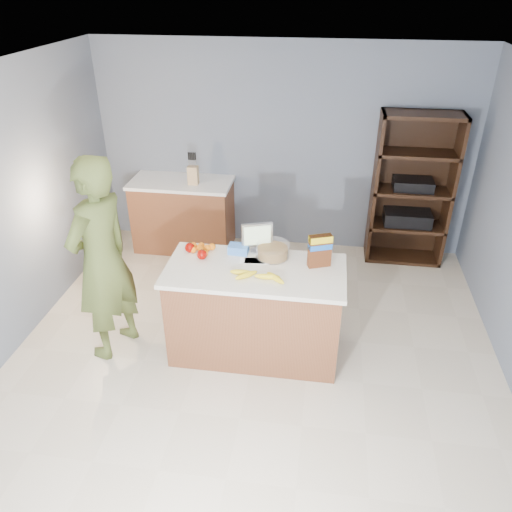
# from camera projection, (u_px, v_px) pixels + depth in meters

# --- Properties ---
(floor) EXTENTS (4.50, 5.00, 0.02)m
(floor) POSITION_uv_depth(u_px,v_px,m) (250.00, 371.00, 4.49)
(floor) COLOR beige
(floor) RESTS_ON ground
(walls) EXTENTS (4.52, 5.02, 2.51)m
(walls) POSITION_uv_depth(u_px,v_px,m) (249.00, 203.00, 3.66)
(walls) COLOR slate
(walls) RESTS_ON ground
(counter_peninsula) EXTENTS (1.56, 0.76, 0.90)m
(counter_peninsula) POSITION_uv_depth(u_px,v_px,m) (255.00, 314.00, 4.54)
(counter_peninsula) COLOR brown
(counter_peninsula) RESTS_ON ground
(back_cabinet) EXTENTS (1.24, 0.62, 0.90)m
(back_cabinet) POSITION_uv_depth(u_px,v_px,m) (184.00, 214.00, 6.30)
(back_cabinet) COLOR brown
(back_cabinet) RESTS_ON ground
(shelving_unit) EXTENTS (0.90, 0.40, 1.80)m
(shelving_unit) POSITION_uv_depth(u_px,v_px,m) (411.00, 192.00, 5.87)
(shelving_unit) COLOR black
(shelving_unit) RESTS_ON ground
(person) EXTENTS (0.65, 0.80, 1.90)m
(person) POSITION_uv_depth(u_px,v_px,m) (102.00, 261.00, 4.32)
(person) COLOR #495626
(person) RESTS_ON ground
(knife_block) EXTENTS (0.12, 0.10, 0.31)m
(knife_block) POSITION_uv_depth(u_px,v_px,m) (193.00, 175.00, 5.94)
(knife_block) COLOR tan
(knife_block) RESTS_ON back_cabinet
(envelopes) EXTENTS (0.27, 0.14, 0.00)m
(envelopes) POSITION_uv_depth(u_px,v_px,m) (255.00, 261.00, 4.41)
(envelopes) COLOR white
(envelopes) RESTS_ON counter_peninsula
(bananas) EXTENTS (0.49, 0.19, 0.05)m
(bananas) POSITION_uv_depth(u_px,v_px,m) (258.00, 275.00, 4.16)
(bananas) COLOR yellow
(bananas) RESTS_ON counter_peninsula
(apples) EXTENTS (0.23, 0.20, 0.09)m
(apples) POSITION_uv_depth(u_px,v_px,m) (196.00, 251.00, 4.48)
(apples) COLOR #830500
(apples) RESTS_ON counter_peninsula
(oranges) EXTENTS (0.24, 0.19, 0.06)m
(oranges) POSITION_uv_depth(u_px,v_px,m) (202.00, 248.00, 4.55)
(oranges) COLOR orange
(oranges) RESTS_ON counter_peninsula
(blue_carton) EXTENTS (0.19, 0.13, 0.08)m
(blue_carton) POSITION_uv_depth(u_px,v_px,m) (238.00, 249.00, 4.52)
(blue_carton) COLOR blue
(blue_carton) RESTS_ON counter_peninsula
(salad_bowl) EXTENTS (0.30, 0.30, 0.13)m
(salad_bowl) POSITION_uv_depth(u_px,v_px,m) (273.00, 251.00, 4.45)
(salad_bowl) COLOR #267219
(salad_bowl) RESTS_ON counter_peninsula
(tv) EXTENTS (0.28, 0.12, 0.28)m
(tv) POSITION_uv_depth(u_px,v_px,m) (257.00, 236.00, 4.49)
(tv) COLOR silver
(tv) RESTS_ON counter_peninsula
(cereal_box) EXTENTS (0.21, 0.14, 0.30)m
(cereal_box) POSITION_uv_depth(u_px,v_px,m) (320.00, 249.00, 4.26)
(cereal_box) COLOR #592B14
(cereal_box) RESTS_ON counter_peninsula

